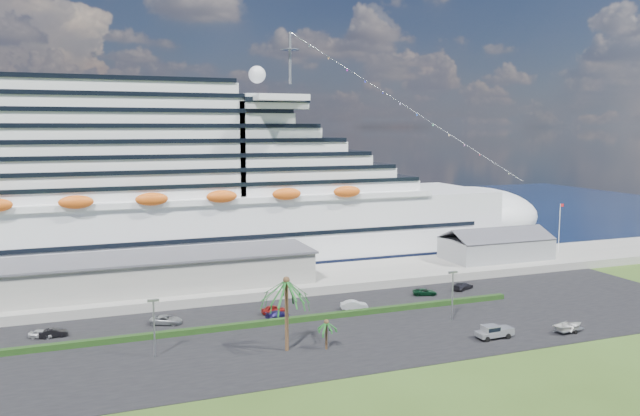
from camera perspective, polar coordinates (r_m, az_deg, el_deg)
name	(u,v)px	position (r m, az deg, el deg)	size (l,w,h in m)	color
ground	(362,352)	(91.77, 3.85, -12.98)	(420.00, 420.00, 0.00)	#304416
asphalt_lot	(333,328)	(101.30, 1.24, -10.95)	(140.00, 38.00, 0.12)	black
wharf	(281,281)	(127.39, -3.63, -6.72)	(240.00, 20.00, 1.80)	gray
water	(203,223)	(213.71, -10.67, -1.33)	(420.00, 160.00, 0.02)	black
cruise_ship	(156,196)	(143.79, -14.74, 1.07)	(191.00, 38.00, 54.00)	silver
terminal_building	(153,272)	(121.77, -15.03, -5.64)	(61.00, 15.00, 6.30)	gray
port_shed	(496,247)	(149.80, 15.79, -3.48)	(24.00, 12.31, 7.37)	gray
flagpole	(559,226)	(160.41, 21.05, -1.59)	(1.08, 0.16, 12.00)	silver
hedge	(276,322)	(103.15, -4.01, -10.32)	(88.00, 1.10, 0.90)	black
lamp_post_left	(154,321)	(90.61, -14.95, -9.93)	(1.60, 0.35, 8.27)	gray
lamp_post_right	(453,289)	(106.08, 12.03, -7.29)	(1.60, 0.35, 8.27)	gray
palm_tall	(286,289)	(89.15, -3.09, -7.39)	(8.82, 8.82, 11.13)	#47301E
palm_short	(326,325)	(91.09, 0.59, -10.68)	(3.53, 3.53, 4.56)	#47301E
parked_car_0	(42,334)	(105.54, -24.10, -10.45)	(1.51, 3.75, 1.28)	#B6B6B8
parked_car_1	(53,333)	(105.06, -23.19, -10.46)	(1.43, 4.10, 1.35)	black
parked_car_2	(166,320)	(105.89, -13.90, -9.90)	(2.38, 5.16, 1.43)	gray
parked_car_3	(278,314)	(106.31, -3.89, -9.68)	(1.76, 4.33, 1.26)	#1B154A
parked_car_4	(274,309)	(108.65, -4.21, -9.24)	(1.77, 4.40, 1.50)	maroon
parked_car_5	(354,305)	(111.00, 3.14, -8.85)	(1.67, 4.78, 1.57)	silver
parked_car_6	(425,292)	(121.55, 9.55, -7.57)	(2.10, 4.56, 1.27)	black
parked_car_7	(463,286)	(127.05, 12.92, -6.95)	(2.12, 5.21, 1.51)	black
pickup_truck	(494,331)	(99.81, 15.62, -10.78)	(5.90, 2.36, 2.07)	black
boat_trailer	(570,326)	(106.16, 21.86, -9.95)	(6.08, 4.30, 1.70)	gray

